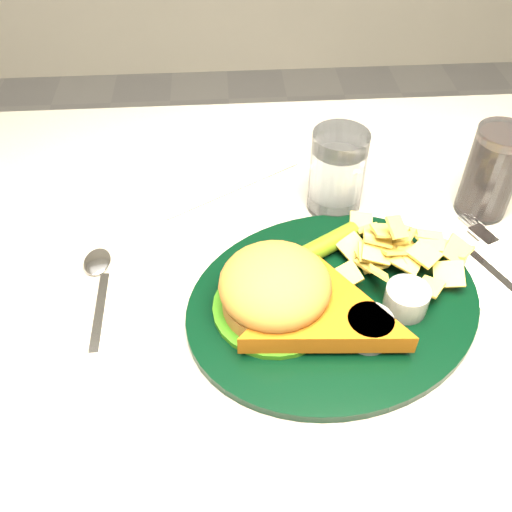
{
  "coord_description": "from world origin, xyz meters",
  "views": [
    {
      "loc": [
        -0.03,
        -0.46,
        1.24
      ],
      "look_at": [
        -0.0,
        -0.01,
        0.8
      ],
      "focal_mm": 40.0,
      "sensor_mm": 36.0,
      "label": 1
    }
  ],
  "objects_px": {
    "cola_glass": "(492,172)",
    "table": "(257,434)",
    "fork_napkin": "(499,274)",
    "water_glass": "(337,172)",
    "dinner_plate": "(336,283)"
  },
  "relations": [
    {
      "from": "table",
      "to": "dinner_plate",
      "type": "distance_m",
      "value": 0.42
    },
    {
      "from": "dinner_plate",
      "to": "table",
      "type": "bearing_deg",
      "value": 128.06
    },
    {
      "from": "dinner_plate",
      "to": "water_glass",
      "type": "bearing_deg",
      "value": 59.29
    },
    {
      "from": "cola_glass",
      "to": "fork_napkin",
      "type": "xyz_separation_m",
      "value": [
        -0.02,
        -0.12,
        -0.06
      ]
    },
    {
      "from": "dinner_plate",
      "to": "water_glass",
      "type": "distance_m",
      "value": 0.18
    },
    {
      "from": "water_glass",
      "to": "cola_glass",
      "type": "xyz_separation_m",
      "value": [
        0.19,
        -0.02,
        0.0
      ]
    },
    {
      "from": "water_glass",
      "to": "fork_napkin",
      "type": "distance_m",
      "value": 0.23
    },
    {
      "from": "table",
      "to": "dinner_plate",
      "type": "relative_size",
      "value": 3.58
    },
    {
      "from": "dinner_plate",
      "to": "cola_glass",
      "type": "relative_size",
      "value": 2.78
    },
    {
      "from": "table",
      "to": "dinner_plate",
      "type": "xyz_separation_m",
      "value": [
        0.08,
        -0.05,
        0.41
      ]
    },
    {
      "from": "table",
      "to": "fork_napkin",
      "type": "bearing_deg",
      "value": -3.68
    },
    {
      "from": "dinner_plate",
      "to": "water_glass",
      "type": "xyz_separation_m",
      "value": [
        0.03,
        0.17,
        0.02
      ]
    },
    {
      "from": "fork_napkin",
      "to": "dinner_plate",
      "type": "bearing_deg",
      "value": 164.52
    },
    {
      "from": "cola_glass",
      "to": "table",
      "type": "bearing_deg",
      "value": -160.84
    },
    {
      "from": "water_glass",
      "to": "cola_glass",
      "type": "distance_m",
      "value": 0.19
    }
  ]
}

